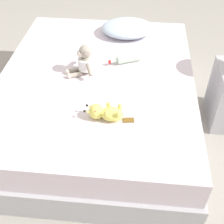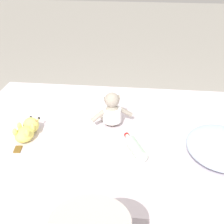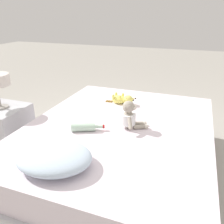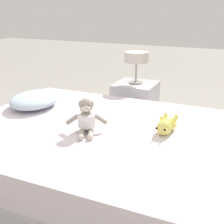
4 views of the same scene
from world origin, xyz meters
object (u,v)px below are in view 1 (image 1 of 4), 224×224
pillow (128,28)px  plush_monkey (84,62)px  plush_yellow_creature (105,113)px  bed (98,98)px  glass_bottle (128,59)px

pillow → plush_monkey: 0.72m
pillow → plush_yellow_creature: pillow is taller
bed → glass_bottle: glass_bottle is taller
pillow → glass_bottle: (0.03, -0.48, -0.03)m
plush_monkey → plush_yellow_creature: size_ratio=0.83×
bed → glass_bottle: bearing=41.4°
pillow → plush_yellow_creature: (-0.07, -1.15, -0.01)m
pillow → plush_monkey: bearing=-113.9°
bed → glass_bottle: size_ratio=7.44×
bed → glass_bottle: 0.41m
bed → plush_yellow_creature: bearing=-75.3°
plush_monkey → glass_bottle: 0.37m
pillow → glass_bottle: 0.48m
pillow → plush_yellow_creature: bearing=-93.7°
plush_monkey → glass_bottle: plush_monkey is taller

